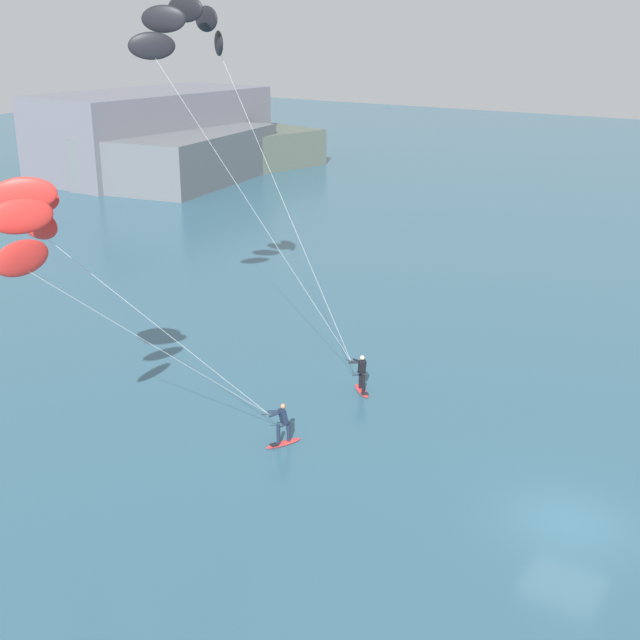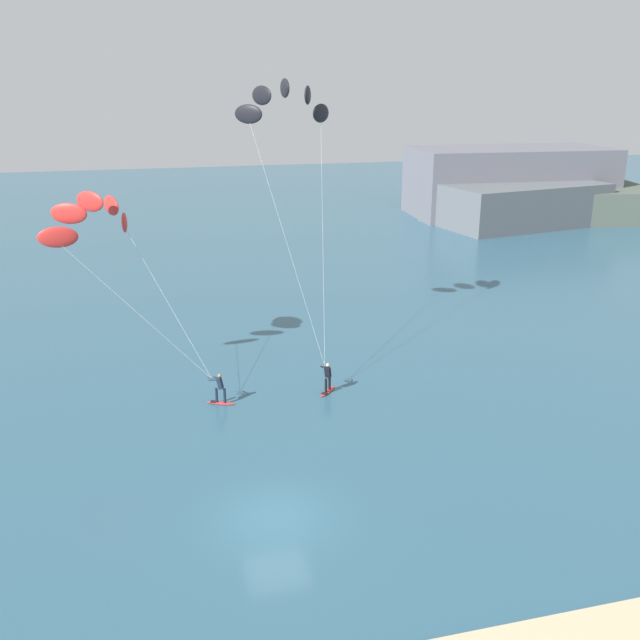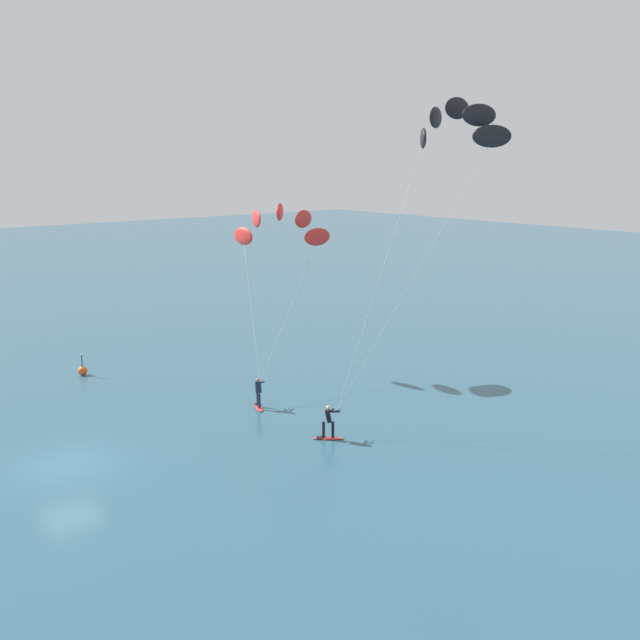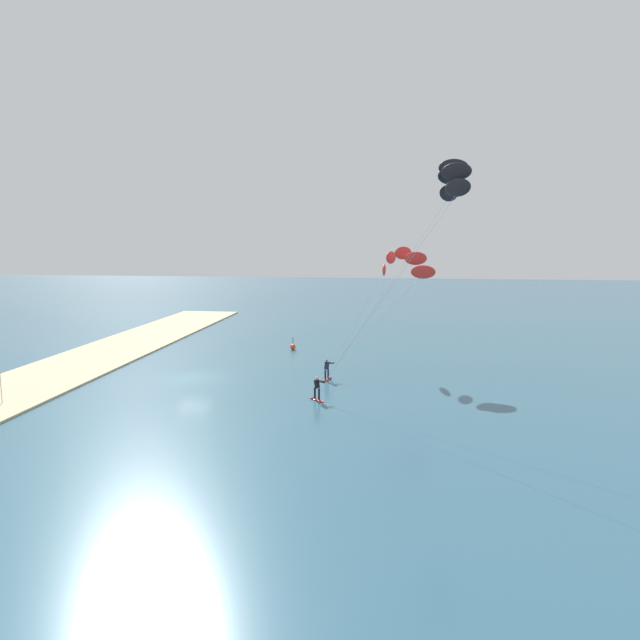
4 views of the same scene
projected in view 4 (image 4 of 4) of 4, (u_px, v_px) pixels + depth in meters
ground_plane at (193, 378)px, 45.73m from camera, size 240.00×240.00×0.00m
sand_strip at (57, 373)px, 47.23m from camera, size 80.00×8.40×0.16m
kitesurfer_nearshore at (448, 188)px, 36.61m from camera, size 5.98×10.48×16.14m
kitesurfer_mid_water at (401, 266)px, 48.68m from camera, size 9.27×9.00×10.43m
marker_buoy at (293, 347)px, 57.47m from camera, size 0.56×0.56×1.38m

